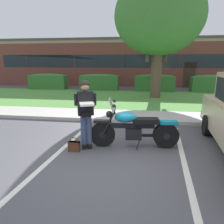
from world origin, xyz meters
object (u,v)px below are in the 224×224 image
object	(u,v)px
motorcycle	(137,129)
brick_building	(128,62)
handbag	(74,145)
hedge_right	(214,83)
hedge_center_left	(99,82)
shade_tree	(159,17)
hedge_left	(48,81)
hedge_center_right	(154,83)
rider_person	(86,109)

from	to	relation	value
motorcycle	brick_building	size ratio (longest dim) A/B	0.08
handbag	hedge_right	xyz separation A→B (m)	(6.61, 10.72, 0.51)
motorcycle	hedge_center_left	bearing A→B (deg)	106.69
shade_tree	hedge_left	world-z (taller)	shade_tree
motorcycle	hedge_right	world-z (taller)	motorcycle
motorcycle	hedge_center_left	distance (m)	10.69
hedge_left	hedge_center_right	size ratio (longest dim) A/B	1.02
rider_person	hedge_center_right	world-z (taller)	rider_person
handbag	hedge_left	bearing A→B (deg)	117.75
hedge_center_left	hedge_center_right	distance (m)	4.08
hedge_center_left	hedge_center_right	size ratio (longest dim) A/B	1.01
hedge_center_left	hedge_right	xyz separation A→B (m)	(8.17, 0.00, 0.00)
rider_person	hedge_center_right	distance (m)	10.73
motorcycle	hedge_center_right	bearing A→B (deg)	84.35
hedge_left	hedge_right	distance (m)	12.25
handbag	hedge_left	xyz separation A→B (m)	(-5.64, 10.72, 0.51)
hedge_center_right	hedge_right	world-z (taller)	same
brick_building	rider_person	bearing A→B (deg)	-89.73
shade_tree	handbag	bearing A→B (deg)	-107.06
shade_tree	hedge_center_left	distance (m)	6.23
motorcycle	handbag	bearing A→B (deg)	-162.26
hedge_left	hedge_center_right	world-z (taller)	same
hedge_center_right	hedge_right	xyz separation A→B (m)	(4.08, 0.00, 0.00)
hedge_right	handbag	bearing A→B (deg)	-121.64
shade_tree	hedge_center_left	bearing A→B (deg)	144.45
hedge_center_left	hedge_right	size ratio (longest dim) A/B	0.93
motorcycle	hedge_right	bearing A→B (deg)	63.54
rider_person	hedge_center_right	bearing A→B (deg)	77.76
rider_person	hedge_center_left	xyz separation A→B (m)	(-1.81, 10.48, -0.36)
hedge_right	hedge_center_left	bearing A→B (deg)	180.00
rider_person	shade_tree	size ratio (longest dim) A/B	0.26
handbag	shade_tree	world-z (taller)	shade_tree
shade_tree	hedge_left	distance (m)	9.38
handbag	brick_building	distance (m)	17.77
rider_person	hedge_right	xyz separation A→B (m)	(6.36, 10.48, -0.36)
rider_person	hedge_center_left	world-z (taller)	rider_person
handbag	brick_building	bearing A→B (deg)	89.45
rider_person	hedge_center_right	xyz separation A→B (m)	(2.27, 10.48, -0.36)
shade_tree	hedge_right	world-z (taller)	shade_tree
handbag	hedge_center_right	bearing A→B (deg)	76.75
brick_building	handbag	bearing A→B (deg)	-90.55
motorcycle	brick_building	xyz separation A→B (m)	(-1.34, 17.18, 1.58)
rider_person	hedge_right	distance (m)	12.26
hedge_right	hedge_left	bearing A→B (deg)	-180.00
hedge_right	brick_building	xyz separation A→B (m)	(-6.44, 6.94, 1.42)
motorcycle	hedge_center_left	size ratio (longest dim) A/B	0.78
handbag	hedge_right	bearing A→B (deg)	58.36
hedge_left	hedge_center_right	xyz separation A→B (m)	(8.17, 0.00, 0.00)
motorcycle	hedge_center_left	world-z (taller)	motorcycle
hedge_left	brick_building	size ratio (longest dim) A/B	0.11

